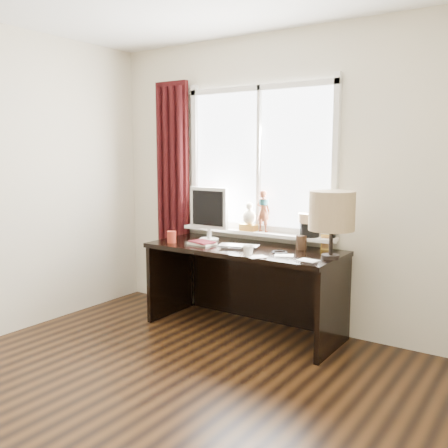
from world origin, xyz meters
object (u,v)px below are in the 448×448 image
Objects in this scene: red_cup at (172,237)px; table_lamp at (332,212)px; laptop at (239,246)px; desk at (250,272)px; monitor at (209,210)px; mug at (248,250)px.

red_cup is 1.49m from table_lamp.
desk is at bearing 68.00° from laptop.
desk is 1.01m from table_lamp.
red_cup is at bearing -155.94° from desk.
laptop is at bearing -20.95° from monitor.
laptop is at bearing -94.24° from desk.
laptop is at bearing -177.76° from table_lamp.
table_lamp is at bearing -6.24° from monitor.
monitor is (-0.44, 0.17, 0.26)m from laptop.
desk is at bearing 24.06° from red_cup.
red_cup is 0.06× the size of desk.
table_lamp is at bearing 25.63° from mug.
desk is 3.27× the size of table_lamp.
laptop is 0.88m from table_lamp.
table_lamp reaches higher than monitor.
red_cup is 0.20× the size of table_lamp.
laptop is 0.34m from mug.
monitor is at bearing 148.84° from mug.
table_lamp reaches higher than laptop.
monitor is at bearing 173.76° from table_lamp.
monitor is (-0.68, 0.41, 0.23)m from mug.
desk is at bearing 171.30° from table_lamp.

